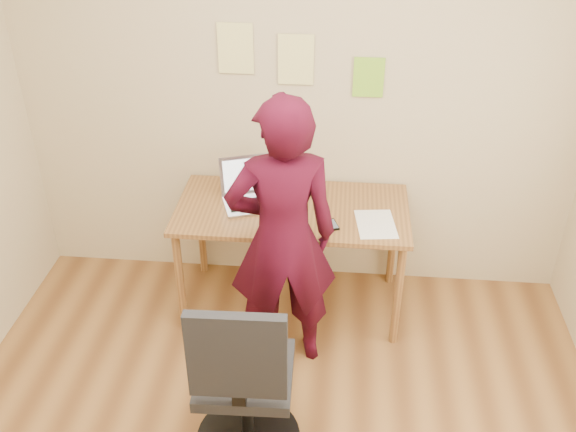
# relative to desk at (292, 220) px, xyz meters

# --- Properties ---
(room) EXTENTS (3.58, 3.58, 2.78)m
(room) POSITION_rel_desk_xyz_m (0.01, -1.38, 0.70)
(room) COLOR brown
(room) RESTS_ON ground
(desk) EXTENTS (1.40, 0.70, 0.74)m
(desk) POSITION_rel_desk_xyz_m (0.00, 0.00, 0.00)
(desk) COLOR olive
(desk) RESTS_ON ground
(laptop) EXTENTS (0.43, 0.41, 0.25)m
(laptop) POSITION_rel_desk_xyz_m (-0.25, 0.06, 0.14)
(laptop) COLOR silver
(laptop) RESTS_ON desk
(paper_sheet) EXTENTS (0.25, 0.34, 0.00)m
(paper_sheet) POSITION_rel_desk_xyz_m (0.50, -0.14, 0.09)
(paper_sheet) COLOR white
(paper_sheet) RESTS_ON desk
(phone) EXTENTS (0.10, 0.13, 0.01)m
(phone) POSITION_rel_desk_xyz_m (0.24, -0.17, 0.09)
(phone) COLOR black
(phone) RESTS_ON desk
(wall_note_left) EXTENTS (0.21, 0.00, 0.30)m
(wall_note_left) POSITION_rel_desk_xyz_m (-0.37, 0.36, 0.94)
(wall_note_left) COLOR #F1EA90
(wall_note_left) RESTS_ON room
(wall_note_mid) EXTENTS (0.21, 0.00, 0.30)m
(wall_note_mid) POSITION_rel_desk_xyz_m (-0.01, 0.36, 0.88)
(wall_note_mid) COLOR #F1EA90
(wall_note_mid) RESTS_ON room
(wall_note_right) EXTENTS (0.18, 0.00, 0.24)m
(wall_note_right) POSITION_rel_desk_xyz_m (0.42, 0.36, 0.79)
(wall_note_right) COLOR #88D02F
(wall_note_right) RESTS_ON room
(office_chair) EXTENTS (0.53, 0.53, 1.03)m
(office_chair) POSITION_rel_desk_xyz_m (-0.12, -1.18, -0.21)
(office_chair) COLOR black
(office_chair) RESTS_ON ground
(person) EXTENTS (0.67, 0.51, 1.65)m
(person) POSITION_rel_desk_xyz_m (-0.01, -0.46, 0.17)
(person) COLOR #390718
(person) RESTS_ON ground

